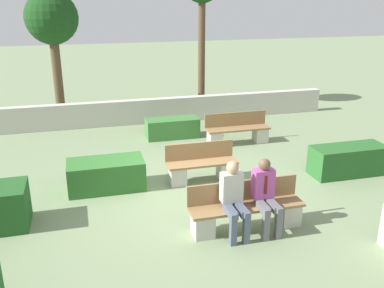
# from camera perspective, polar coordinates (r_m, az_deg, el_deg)

# --- Properties ---
(ground_plane) EXTENTS (60.00, 60.00, 0.00)m
(ground_plane) POSITION_cam_1_polar(r_m,az_deg,el_deg) (9.48, -0.25, -6.20)
(ground_plane) COLOR gray
(perimeter_wall) EXTENTS (12.53, 0.30, 0.80)m
(perimeter_wall) POSITION_cam_1_polar(r_m,az_deg,el_deg) (14.36, -5.80, 4.41)
(perimeter_wall) COLOR beige
(perimeter_wall) RESTS_ON ground_plane
(bench_front) EXTENTS (2.13, 0.49, 0.87)m
(bench_front) POSITION_cam_1_polar(r_m,az_deg,el_deg) (7.98, 7.21, -8.81)
(bench_front) COLOR #937047
(bench_front) RESTS_ON ground_plane
(bench_left_side) EXTENTS (1.62, 0.48, 0.87)m
(bench_left_side) POSITION_cam_1_polar(r_m,az_deg,el_deg) (9.83, 1.29, -3.14)
(bench_left_side) COLOR #937047
(bench_left_side) RESTS_ON ground_plane
(bench_right_side) EXTENTS (1.85, 0.49, 0.87)m
(bench_right_side) POSITION_cam_1_polar(r_m,az_deg,el_deg) (12.37, 6.08, 1.61)
(bench_right_side) COLOR #937047
(bench_right_side) RESTS_ON ground_plane
(person_seated_man) EXTENTS (0.38, 0.64, 1.35)m
(person_seated_man) POSITION_cam_1_polar(r_m,az_deg,el_deg) (7.79, 9.78, -6.37)
(person_seated_man) COLOR slate
(person_seated_man) RESTS_ON ground_plane
(person_seated_woman) EXTENTS (0.38, 0.64, 1.36)m
(person_seated_woman) POSITION_cam_1_polar(r_m,az_deg,el_deg) (7.57, 5.59, -6.88)
(person_seated_woman) COLOR #515B70
(person_seated_woman) RESTS_ON ground_plane
(hedge_block_near_right) EXTENTS (1.66, 0.84, 0.66)m
(hedge_block_near_right) POSITION_cam_1_polar(r_m,az_deg,el_deg) (9.64, -11.36, -4.02)
(hedge_block_near_right) COLOR #33702D
(hedge_block_near_right) RESTS_ON ground_plane
(hedge_block_mid_left) EXTENTS (1.57, 0.63, 0.58)m
(hedge_block_mid_left) POSITION_cam_1_polar(r_m,az_deg,el_deg) (12.84, -2.64, 2.15)
(hedge_block_mid_left) COLOR #3D7A38
(hedge_block_mid_left) RESTS_ON ground_plane
(hedge_block_mid_right) EXTENTS (1.79, 0.70, 0.70)m
(hedge_block_mid_right) POSITION_cam_1_polar(r_m,az_deg,el_deg) (10.85, 20.08, -2.04)
(hedge_block_mid_right) COLOR #286028
(hedge_block_mid_right) RESTS_ON ground_plane
(tree_leftmost) EXTENTS (1.70, 1.70, 4.22)m
(tree_leftmost) POSITION_cam_1_polar(r_m,az_deg,el_deg) (14.97, -18.19, 15.34)
(tree_leftmost) COLOR brown
(tree_leftmost) RESTS_ON ground_plane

